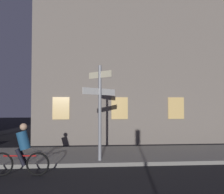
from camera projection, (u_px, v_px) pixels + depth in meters
sidewalk_kerb at (64, 156)px, 9.87m from camera, size 40.00×3.34×0.14m
signpost at (100, 105)px, 8.81m from camera, size 1.24×1.24×3.51m
cyclist at (22, 151)px, 7.31m from camera, size 1.82×0.35×1.61m
building_right_block at (136, 47)px, 17.05m from camera, size 12.66×7.57×12.69m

